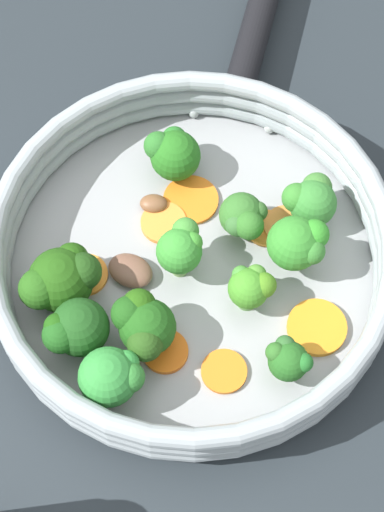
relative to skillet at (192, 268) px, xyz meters
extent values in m
plane|color=#21282C|center=(0.00, 0.00, -0.01)|extent=(4.00, 4.00, 0.00)
cylinder|color=#939699|center=(0.00, 0.00, 0.00)|extent=(0.29, 0.29, 0.01)
torus|color=#919B9F|center=(0.00, 0.00, 0.01)|extent=(0.30, 0.30, 0.02)
torus|color=#919B9F|center=(0.00, 0.00, 0.03)|extent=(0.30, 0.30, 0.02)
torus|color=#919B9F|center=(0.00, 0.00, 0.04)|extent=(0.30, 0.30, 0.02)
cylinder|color=black|center=(0.15, 0.20, 0.02)|extent=(0.15, 0.19, 0.03)
sphere|color=#949A99|center=(0.11, 0.09, 0.01)|extent=(0.01, 0.01, 0.01)
sphere|color=gray|center=(0.06, 0.13, 0.01)|extent=(0.01, 0.01, 0.01)
cylinder|color=orange|center=(-0.08, 0.02, 0.01)|extent=(0.04, 0.04, 0.00)
cylinder|color=orange|center=(-0.05, -0.06, 0.01)|extent=(0.04, 0.04, 0.00)
cylinder|color=orange|center=(0.06, -0.08, 0.01)|extent=(0.06, 0.06, 0.01)
cylinder|color=orange|center=(-0.01, 0.04, 0.01)|extent=(0.05, 0.05, 0.00)
cylinder|color=orange|center=(-0.01, -0.09, 0.01)|extent=(0.04, 0.04, 0.00)
cylinder|color=orange|center=(0.06, 0.01, 0.01)|extent=(0.04, 0.04, 0.00)
cylinder|color=orange|center=(0.02, 0.05, 0.01)|extent=(0.06, 0.06, 0.00)
cylinder|color=orange|center=(0.08, 0.00, 0.01)|extent=(0.05, 0.05, 0.01)
cylinder|color=#7FA55B|center=(0.05, 0.01, 0.01)|extent=(0.01, 0.01, 0.01)
sphere|color=#316727|center=(0.05, 0.01, 0.03)|extent=(0.03, 0.03, 0.03)
sphere|color=#33632D|center=(0.04, 0.01, 0.03)|extent=(0.02, 0.02, 0.02)
sphere|color=#315E28|center=(0.06, 0.01, 0.03)|extent=(0.02, 0.02, 0.02)
sphere|color=#2E6824|center=(0.05, 0.00, 0.03)|extent=(0.02, 0.02, 0.02)
cylinder|color=#5E9747|center=(0.03, -0.04, 0.01)|extent=(0.01, 0.01, 0.02)
sphere|color=#3F8625|center=(0.03, -0.04, 0.03)|extent=(0.03, 0.03, 0.03)
sphere|color=#48842E|center=(0.03, -0.04, 0.03)|extent=(0.02, 0.02, 0.02)
sphere|color=#457D1D|center=(0.03, -0.05, 0.03)|extent=(0.02, 0.02, 0.02)
sphere|color=#3D7F2F|center=(0.02, -0.03, 0.03)|extent=(0.01, 0.01, 0.01)
cylinder|color=#7BAD6C|center=(-0.10, -0.03, 0.01)|extent=(0.01, 0.01, 0.02)
sphere|color=#1B4818|center=(-0.10, -0.03, 0.03)|extent=(0.04, 0.04, 0.04)
sphere|color=#1B4F18|center=(-0.11, -0.03, 0.04)|extent=(0.03, 0.03, 0.03)
sphere|color=#1A4A0F|center=(-0.11, -0.02, 0.04)|extent=(0.02, 0.02, 0.02)
cylinder|color=#7A9E57|center=(0.03, -0.10, 0.01)|extent=(0.01, 0.01, 0.01)
sphere|color=#225A1D|center=(0.03, -0.10, 0.03)|extent=(0.03, 0.03, 0.03)
sphere|color=#206324|center=(0.04, -0.11, 0.03)|extent=(0.01, 0.01, 0.01)
sphere|color=#2B6022|center=(0.02, -0.10, 0.03)|extent=(0.01, 0.01, 0.01)
sphere|color=#2A5927|center=(0.03, -0.09, 0.03)|extent=(0.01, 0.01, 0.01)
cylinder|color=#6D9959|center=(0.02, 0.08, 0.01)|extent=(0.01, 0.01, 0.01)
sphere|color=#23661B|center=(0.02, 0.08, 0.03)|extent=(0.04, 0.04, 0.04)
sphere|color=#256B24|center=(0.03, 0.09, 0.03)|extent=(0.02, 0.02, 0.02)
sphere|color=#286925|center=(0.01, 0.09, 0.04)|extent=(0.02, 0.02, 0.02)
cylinder|color=#7A9B4E|center=(0.10, 0.00, 0.01)|extent=(0.02, 0.02, 0.02)
sphere|color=#32772F|center=(0.10, 0.00, 0.03)|extent=(0.04, 0.04, 0.04)
sphere|color=#32772A|center=(0.09, 0.01, 0.03)|extent=(0.02, 0.02, 0.02)
sphere|color=#39712E|center=(0.11, 0.01, 0.03)|extent=(0.02, 0.02, 0.02)
cylinder|color=#679551|center=(0.07, -0.03, 0.02)|extent=(0.01, 0.01, 0.02)
sphere|color=#307E29|center=(0.07, -0.03, 0.04)|extent=(0.04, 0.04, 0.04)
sphere|color=#32772B|center=(0.08, -0.04, 0.04)|extent=(0.02, 0.02, 0.02)
sphere|color=#2E8724|center=(0.08, -0.03, 0.04)|extent=(0.02, 0.02, 0.02)
cylinder|color=#729458|center=(-0.05, -0.04, 0.01)|extent=(0.01, 0.01, 0.02)
sphere|color=#1D5016|center=(-0.05, -0.04, 0.03)|extent=(0.04, 0.04, 0.04)
sphere|color=#234815|center=(-0.06, -0.06, 0.04)|extent=(0.03, 0.03, 0.03)
sphere|color=#1B4C15|center=(-0.06, -0.03, 0.04)|extent=(0.03, 0.03, 0.03)
sphere|color=#235210|center=(-0.05, -0.03, 0.04)|extent=(0.02, 0.02, 0.02)
cylinder|color=#60984E|center=(-0.10, 0.01, 0.01)|extent=(0.01, 0.01, 0.01)
sphere|color=#1F4C11|center=(-0.10, 0.01, 0.03)|extent=(0.05, 0.05, 0.05)
sphere|color=#1E4A0F|center=(-0.08, 0.03, 0.03)|extent=(0.03, 0.03, 0.03)
sphere|color=#235415|center=(-0.11, 0.01, 0.04)|extent=(0.03, 0.03, 0.03)
sphere|color=#1D4314|center=(-0.08, 0.01, 0.04)|extent=(0.03, 0.03, 0.03)
cylinder|color=#79A557|center=(-0.09, -0.07, 0.02)|extent=(0.01, 0.01, 0.02)
sphere|color=#2F8335|center=(-0.09, -0.07, 0.04)|extent=(0.04, 0.04, 0.04)
sphere|color=#2F8A37|center=(-0.08, -0.07, 0.04)|extent=(0.02, 0.02, 0.02)
sphere|color=#2E792F|center=(-0.08, -0.08, 0.04)|extent=(0.02, 0.02, 0.02)
cylinder|color=#7AA259|center=(-0.01, 0.00, 0.02)|extent=(0.01, 0.01, 0.02)
sphere|color=#35882E|center=(-0.01, 0.00, 0.04)|extent=(0.03, 0.03, 0.03)
sphere|color=#3D8431|center=(0.00, 0.01, 0.04)|extent=(0.02, 0.02, 0.02)
sphere|color=#388B2B|center=(0.00, 0.00, 0.04)|extent=(0.02, 0.02, 0.02)
ellipsoid|color=brown|center=(-0.05, 0.01, 0.01)|extent=(0.04, 0.04, 0.01)
ellipsoid|color=brown|center=(-0.01, 0.06, 0.01)|extent=(0.03, 0.02, 0.01)
camera|label=1|loc=(-0.11, -0.26, 0.59)|focal=60.00mm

